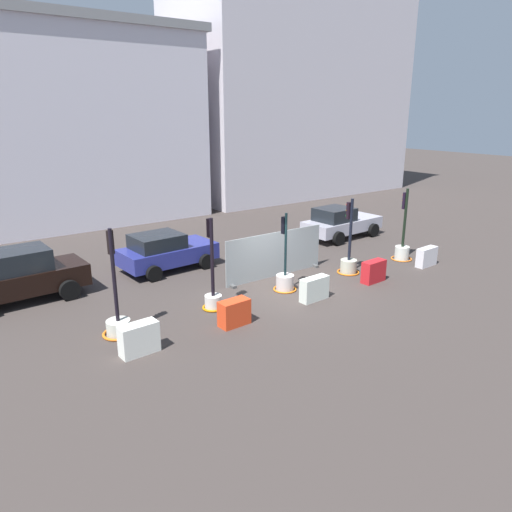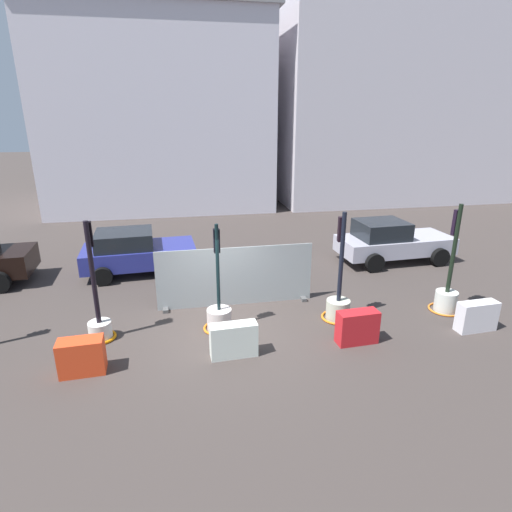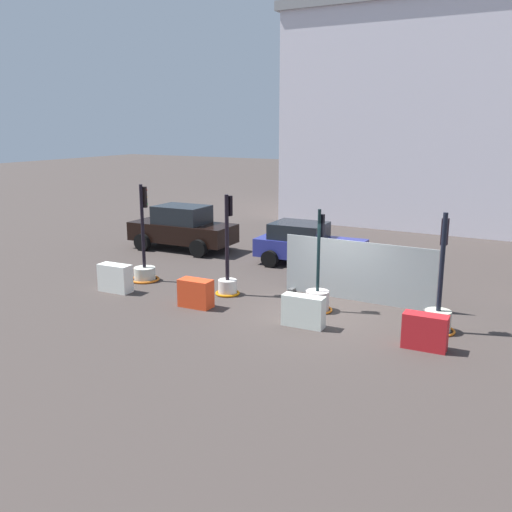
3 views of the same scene
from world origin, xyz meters
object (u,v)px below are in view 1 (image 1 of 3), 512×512
construction_barrier_1 (234,313)px  construction_barrier_3 (374,271)px  construction_barrier_2 (314,289)px  traffic_light_3 (349,261)px  traffic_light_4 (402,248)px  construction_barrier_0 (139,339)px  car_silver_hatchback (340,223)px  construction_barrier_4 (427,257)px  traffic_light_2 (285,278)px  traffic_light_1 (213,292)px  car_black_sedan (18,276)px  car_blue_estate (165,251)px  traffic_light_0 (118,320)px

construction_barrier_1 → construction_barrier_3: bearing=0.8°
construction_barrier_2 → construction_barrier_1: bearing=-179.0°
traffic_light_3 → traffic_light_4: 3.28m
construction_barrier_1 → construction_barrier_3: (6.49, 0.09, 0.02)m
traffic_light_4 → construction_barrier_0: size_ratio=2.92×
traffic_light_3 → car_silver_hatchback: traffic_light_3 is taller
traffic_light_4 → construction_barrier_4: 1.23m
traffic_light_2 → construction_barrier_0: (-6.27, -1.42, -0.01)m
traffic_light_2 → construction_barrier_3: (3.32, -1.34, -0.03)m
traffic_light_1 → construction_barrier_1: traffic_light_1 is taller
traffic_light_3 → car_black_sedan: 12.33m
traffic_light_4 → construction_barrier_0: bearing=-174.2°
construction_barrier_2 → car_blue_estate: bearing=113.7°
construction_barrier_4 → car_silver_hatchback: size_ratio=0.24×
construction_barrier_2 → construction_barrier_4: bearing=0.3°
traffic_light_1 → construction_barrier_2: (3.24, -1.43, -0.17)m
traffic_light_0 → construction_barrier_1: size_ratio=3.27×
traffic_light_3 → construction_barrier_3: (-0.01, -1.32, -0.09)m
car_blue_estate → traffic_light_1: bearing=-96.7°
traffic_light_3 → construction_barrier_0: traffic_light_3 is taller
traffic_light_4 → construction_barrier_2: size_ratio=2.80×
construction_barrier_0 → construction_barrier_1: (3.09, -0.00, -0.03)m
traffic_light_2 → construction_barrier_2: (0.20, -1.37, -0.03)m
traffic_light_4 → car_blue_estate: (-9.10, 4.88, 0.25)m
car_silver_hatchback → construction_barrier_2: bearing=-141.1°
traffic_light_3 → traffic_light_4: traffic_light_4 is taller
car_blue_estate → construction_barrier_1: bearing=-96.4°
traffic_light_1 → construction_barrier_3: traffic_light_1 is taller
construction_barrier_2 → traffic_light_3: bearing=23.5°
car_black_sedan → traffic_light_2: bearing=-29.3°
construction_barrier_4 → car_black_sedan: size_ratio=0.24×
car_blue_estate → traffic_light_4: bearing=-28.2°
traffic_light_1 → construction_barrier_0: bearing=-155.3°
traffic_light_0 → construction_barrier_0: bearing=-88.3°
traffic_light_1 → construction_barrier_0: size_ratio=2.87×
car_silver_hatchback → car_black_sedan: 15.23m
traffic_light_1 → construction_barrier_3: (6.35, -1.40, -0.16)m
traffic_light_4 → construction_barrier_4: traffic_light_4 is taller
traffic_light_0 → construction_barrier_3: traffic_light_0 is taller
construction_barrier_3 → car_blue_estate: bearing=133.6°
construction_barrier_0 → construction_barrier_4: 12.95m
construction_barrier_1 → car_black_sedan: size_ratio=0.22×
car_black_sedan → traffic_light_3: bearing=-21.8°
traffic_light_0 → construction_barrier_0: (0.04, -1.45, -0.03)m
construction_barrier_0 → car_blue_estate: car_blue_estate is taller
car_black_sedan → traffic_light_1: bearing=-41.6°
car_black_sedan → traffic_light_4: bearing=-17.6°
construction_barrier_0 → construction_barrier_3: size_ratio=1.04×
traffic_light_2 → car_blue_estate: traffic_light_2 is taller
traffic_light_2 → construction_barrier_4: 6.81m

